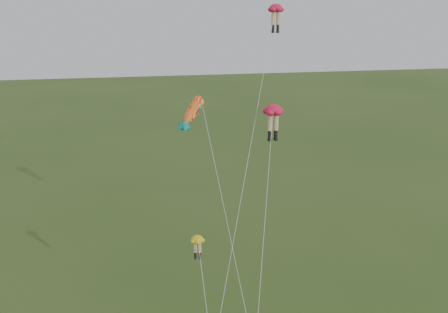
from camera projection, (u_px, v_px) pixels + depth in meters
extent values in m
ellipsoid|color=red|center=(276.00, 8.00, 39.61)|extent=(1.35, 1.35, 0.66)
cylinder|color=tan|center=(273.00, 18.00, 39.79)|extent=(0.29, 0.29, 1.01)
cylinder|color=black|center=(273.00, 28.00, 40.00)|extent=(0.23, 0.23, 0.50)
cube|color=black|center=(273.00, 32.00, 40.10)|extent=(0.17, 0.30, 0.15)
cylinder|color=tan|center=(278.00, 18.00, 39.88)|extent=(0.29, 0.29, 1.01)
cylinder|color=black|center=(278.00, 28.00, 40.09)|extent=(0.23, 0.23, 0.50)
cube|color=black|center=(278.00, 32.00, 40.19)|extent=(0.17, 0.30, 0.15)
cylinder|color=silver|center=(246.00, 171.00, 34.93)|extent=(8.51, 14.85, 22.66)
ellipsoid|color=red|center=(273.00, 110.00, 35.23)|extent=(1.75, 1.75, 0.78)
cylinder|color=tan|center=(270.00, 122.00, 35.42)|extent=(0.35, 0.35, 1.19)
cylinder|color=black|center=(270.00, 135.00, 35.67)|extent=(0.27, 0.27, 0.60)
cube|color=black|center=(270.00, 140.00, 35.78)|extent=(0.24, 0.37, 0.17)
cylinder|color=tan|center=(276.00, 122.00, 35.57)|extent=(0.35, 0.35, 1.19)
cylinder|color=black|center=(276.00, 134.00, 35.83)|extent=(0.27, 0.27, 0.60)
cube|color=black|center=(276.00, 139.00, 35.93)|extent=(0.24, 0.37, 0.17)
cylinder|color=silver|center=(264.00, 233.00, 33.23)|extent=(3.46, 8.13, 15.82)
ellipsoid|color=gold|center=(197.00, 239.00, 30.92)|extent=(1.16, 1.16, 0.47)
cylinder|color=tan|center=(195.00, 247.00, 31.08)|extent=(0.21, 0.21, 0.71)
cylinder|color=black|center=(195.00, 255.00, 31.24)|extent=(0.16, 0.16, 0.36)
cube|color=black|center=(195.00, 258.00, 31.30)|extent=(0.17, 0.23, 0.10)
cylinder|color=tan|center=(200.00, 247.00, 31.06)|extent=(0.21, 0.21, 0.71)
cylinder|color=black|center=(200.00, 255.00, 31.22)|extent=(0.16, 0.16, 0.36)
cube|color=black|center=(200.00, 258.00, 31.28)|extent=(0.17, 0.23, 0.10)
ellipsoid|color=#FFA820|center=(193.00, 110.00, 34.36)|extent=(2.37, 2.58, 2.23)
sphere|color=#FFA820|center=(193.00, 110.00, 34.36)|extent=(1.50, 1.54, 1.26)
cone|color=teal|center=(193.00, 110.00, 34.36)|extent=(1.28, 1.33, 1.22)
cone|color=teal|center=(193.00, 110.00, 34.36)|extent=(1.28, 1.33, 1.22)
cone|color=teal|center=(193.00, 110.00, 34.36)|extent=(0.72, 0.75, 0.68)
cone|color=teal|center=(193.00, 110.00, 34.36)|extent=(0.72, 0.75, 0.68)
cone|color=red|center=(193.00, 110.00, 34.36)|extent=(0.75, 0.78, 0.66)
cylinder|color=silver|center=(225.00, 240.00, 32.47)|extent=(2.59, 9.30, 15.56)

